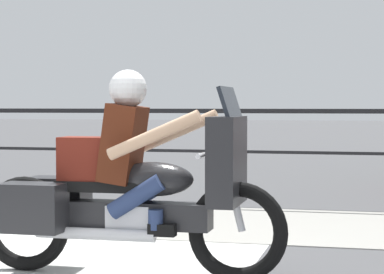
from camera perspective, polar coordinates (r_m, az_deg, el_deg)
sidewalk_band at (r=8.41m, az=0.65°, el=-6.47°), size 44.00×2.40×0.01m
fence_railing at (r=9.92m, az=2.77°, el=0.60°), size 36.00×0.05×1.26m
motorcycle at (r=5.72m, az=-4.94°, el=-3.78°), size 2.45×0.76×1.58m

